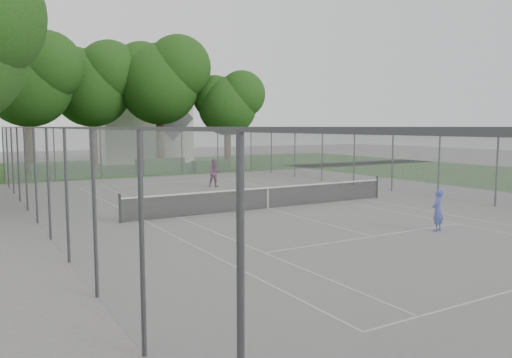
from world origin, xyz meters
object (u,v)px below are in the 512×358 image
house (140,119)px  woman_player (215,173)px  girl_player (438,210)px  tennis_net (268,197)px

house → woman_player: house is taller
house → girl_player: bearing=-92.7°
house → tennis_net: bearing=-97.9°
girl_player → woman_player: size_ratio=0.89×
tennis_net → woman_player: 8.24m
girl_player → house: bearing=-111.7°
house → woman_player: 23.21m
house → girl_player: 37.97m
house → girl_player: (-1.81, -37.75, -3.61)m
tennis_net → woman_player: bearing=80.1°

